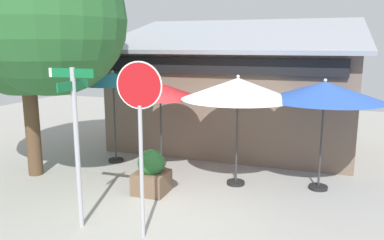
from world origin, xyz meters
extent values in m
cube|color=#9E9B93|center=(0.00, 0.00, -0.05)|extent=(28.00, 28.00, 0.10)
cube|color=#705B4C|center=(0.18, 5.21, 1.58)|extent=(7.42, 4.34, 3.15)
cube|color=#999EA8|center=(0.18, 5.06, 3.72)|extent=(7.92, 4.95, 1.19)
cube|color=black|center=(0.18, 2.99, 2.80)|extent=(6.82, 0.16, 0.44)
cylinder|color=#A8AAB2|center=(-1.17, -1.66, 1.50)|extent=(0.09, 0.09, 3.00)
cube|color=#116B38|center=(-1.17, -1.66, 2.90)|extent=(0.86, 0.03, 0.16)
cube|color=#116B38|center=(-1.17, -1.66, 2.68)|extent=(0.03, 0.86, 0.16)
cube|color=white|center=(-1.63, -1.66, 2.90)|extent=(0.06, 0.03, 0.16)
cylinder|color=#A8AAB2|center=(0.12, -1.65, 1.19)|extent=(0.07, 0.07, 2.39)
cylinder|color=white|center=(0.12, -1.65, 2.73)|extent=(0.80, 0.09, 0.80)
cylinder|color=red|center=(0.12, -1.65, 2.73)|extent=(0.75, 0.10, 0.75)
cylinder|color=black|center=(-2.64, 2.13, 0.04)|extent=(0.44, 0.44, 0.08)
cylinder|color=#333335|center=(-2.64, 2.13, 1.17)|extent=(0.05, 0.05, 2.34)
cone|color=#2D99BC|center=(-2.64, 2.13, 2.44)|extent=(2.07, 2.07, 0.32)
sphere|color=silver|center=(-2.64, 2.13, 2.63)|extent=(0.08, 0.08, 0.08)
cylinder|color=black|center=(-0.98, 1.66, 0.04)|extent=(0.44, 0.44, 0.08)
cylinder|color=#333335|center=(-0.98, 1.66, 1.05)|extent=(0.05, 0.05, 2.10)
cone|color=#B21E23|center=(-0.98, 1.66, 2.23)|extent=(2.07, 2.07, 0.37)
sphere|color=silver|center=(-0.98, 1.66, 2.44)|extent=(0.08, 0.08, 0.08)
cylinder|color=black|center=(1.10, 1.47, 0.04)|extent=(0.44, 0.44, 0.08)
cylinder|color=#333335|center=(1.10, 1.47, 1.09)|extent=(0.05, 0.05, 2.18)
cone|color=white|center=(1.10, 1.47, 2.38)|extent=(2.68, 2.68, 0.50)
sphere|color=silver|center=(1.10, 1.47, 2.66)|extent=(0.08, 0.08, 0.08)
cylinder|color=black|center=(3.03, 1.81, 0.04)|extent=(0.44, 0.44, 0.08)
cylinder|color=#333335|center=(3.03, 1.81, 1.09)|extent=(0.05, 0.05, 2.19)
cone|color=#2D56B7|center=(3.03, 1.81, 2.35)|extent=(2.66, 2.66, 0.43)
sphere|color=silver|center=(3.03, 1.81, 2.60)|extent=(0.08, 0.08, 0.08)
cylinder|color=brown|center=(-4.08, 0.45, 1.34)|extent=(0.37, 0.37, 2.67)
sphere|color=#28602D|center=(-4.08, 0.45, 4.38)|extent=(4.55, 4.55, 4.55)
sphere|color=#28602D|center=(-2.82, -0.12, 3.93)|extent=(3.40, 3.40, 3.40)
cube|color=brown|center=(-0.62, 0.29, 0.25)|extent=(0.74, 0.74, 0.50)
sphere|color=#28602D|center=(-0.62, 0.29, 0.72)|extent=(0.62, 0.62, 0.62)
camera|label=1|loc=(3.04, -7.35, 3.40)|focal=35.83mm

